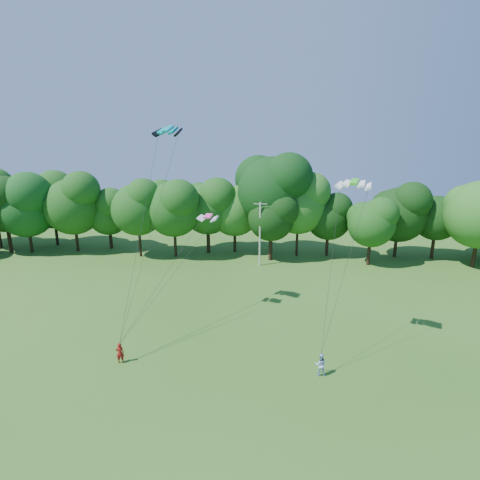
{
  "coord_description": "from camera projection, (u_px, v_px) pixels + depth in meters",
  "views": [
    {
      "loc": [
        3.81,
        -17.96,
        16.44
      ],
      "look_at": [
        0.76,
        13.0,
        8.36
      ],
      "focal_mm": 28.0,
      "sensor_mm": 36.0,
      "label": 1
    }
  ],
  "objects": [
    {
      "name": "utility_pole",
      "position": [
        260.0,
        234.0,
        50.68
      ],
      "size": [
        1.77,
        0.22,
        8.83
      ],
      "rotation": [
        0.0,
        0.0,
        -0.08
      ],
      "color": "beige",
      "rests_on": "ground"
    },
    {
      "name": "kite_green",
      "position": [
        354.0,
        182.0,
        27.97
      ],
      "size": [
        2.83,
        2.01,
        0.44
      ],
      "rotation": [
        0.0,
        0.0,
        -0.36
      ],
      "color": "#33D01F",
      "rests_on": "ground"
    },
    {
      "name": "kite_flyer_left",
      "position": [
        120.0,
        353.0,
        28.69
      ],
      "size": [
        0.69,
        0.54,
        1.67
      ],
      "primitive_type": "imported",
      "rotation": [
        0.0,
        0.0,
        3.39
      ],
      "color": "maroon",
      "rests_on": "ground"
    },
    {
      "name": "tree_back_west",
      "position": [
        25.0,
        200.0,
        56.02
      ],
      "size": [
        9.03,
        9.03,
        13.13
      ],
      "color": "black",
      "rests_on": "ground"
    },
    {
      "name": "kite_pink",
      "position": [
        208.0,
        216.0,
        35.12
      ],
      "size": [
        2.09,
        1.32,
        0.36
      ],
      "rotation": [
        0.0,
        0.0,
        -0.21
      ],
      "color": "#FF469F",
      "rests_on": "ground"
    },
    {
      "name": "tree_back_center",
      "position": [
        272.0,
        188.0,
        54.14
      ],
      "size": [
        11.17,
        11.17,
        16.25
      ],
      "color": "black",
      "rests_on": "ground"
    },
    {
      "name": "kite_teal",
      "position": [
        168.0,
        129.0,
        32.68
      ],
      "size": [
        2.85,
        1.96,
        0.67
      ],
      "rotation": [
        0.0,
        0.0,
        -0.35
      ],
      "color": "#059498",
      "rests_on": "ground"
    },
    {
      "name": "kite_flyer_right",
      "position": [
        320.0,
        364.0,
        27.17
      ],
      "size": [
        0.87,
        0.7,
        1.71
      ],
      "primitive_type": "imported",
      "rotation": [
        0.0,
        0.0,
        3.2
      ],
      "color": "#B2CBF8",
      "rests_on": "ground"
    },
    {
      "name": "ground",
      "position": [
        205.0,
        434.0,
        21.8
      ],
      "size": [
        160.0,
        160.0,
        0.0
      ],
      "primitive_type": "plane",
      "color": "#2D5A18",
      "rests_on": "ground"
    }
  ]
}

